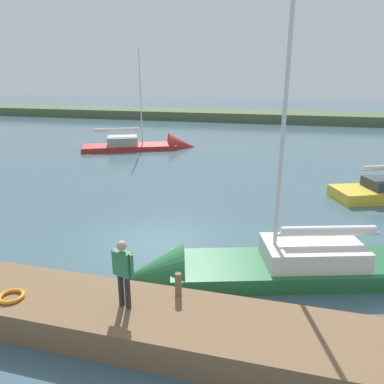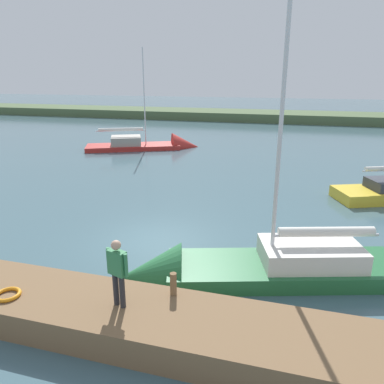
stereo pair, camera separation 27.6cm
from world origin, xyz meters
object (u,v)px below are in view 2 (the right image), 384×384
at_px(sailboat_near_dock, 244,272).
at_px(person_on_dock, 118,269).
at_px(sailboat_behind_pier, 156,147).
at_px(mooring_post_near, 173,284).
at_px(life_ring_buoy, 8,295).

relative_size(sailboat_near_dock, person_on_dock, 5.28).
bearing_deg(person_on_dock, sailboat_behind_pier, -142.98).
bearing_deg(person_on_dock, mooring_post_near, 143.87).
bearing_deg(person_on_dock, life_ring_buoy, -63.96).
bearing_deg(sailboat_behind_pier, sailboat_near_dock, -86.75).
xyz_separation_m(mooring_post_near, sailboat_behind_pier, (9.25, -22.60, -0.98)).
xyz_separation_m(sailboat_behind_pier, person_on_dock, (-8.12, 23.42, 1.70)).
distance_m(life_ring_buoy, sailboat_behind_pier, 24.40).
bearing_deg(mooring_post_near, life_ring_buoy, 16.88).
height_order(mooring_post_near, sailboat_behind_pier, sailboat_behind_pier).
bearing_deg(person_on_dock, sailboat_near_dock, 161.17).
xyz_separation_m(sailboat_near_dock, person_on_dock, (2.61, 3.50, 1.64)).
height_order(sailboat_behind_pier, person_on_dock, sailboat_behind_pier).
relative_size(mooring_post_near, person_on_dock, 0.35).
bearing_deg(life_ring_buoy, sailboat_near_dock, -144.89).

